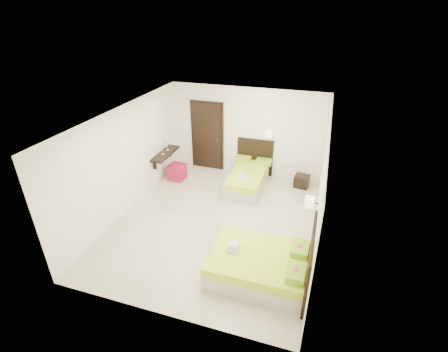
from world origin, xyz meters
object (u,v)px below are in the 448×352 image
(bed_double, at_px, (263,264))
(nightstand, at_px, (302,181))
(ottoman, at_px, (177,172))
(bed_single, at_px, (248,177))

(bed_double, distance_m, nightstand, 3.71)
(ottoman, bearing_deg, bed_single, 6.64)
(nightstand, bearing_deg, ottoman, -161.47)
(bed_single, relative_size, nightstand, 4.59)
(bed_single, bearing_deg, ottoman, -173.36)
(bed_single, distance_m, nightstand, 1.51)
(bed_double, distance_m, ottoman, 4.44)
(bed_double, relative_size, nightstand, 4.71)
(nightstand, bearing_deg, bed_single, -156.57)
(bed_double, bearing_deg, bed_single, 108.51)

